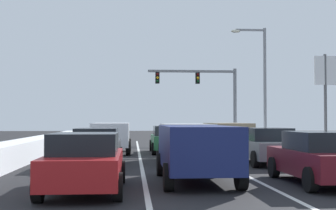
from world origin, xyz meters
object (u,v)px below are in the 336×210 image
at_px(suv_navy_center_lane_nearest, 196,148).
at_px(sedan_green_center_lane_third, 168,139).
at_px(sedan_maroon_right_lane_nearest, 321,158).
at_px(suv_tan_right_lane_third, 227,135).
at_px(suv_silver_center_lane_second, 185,139).
at_px(sedan_red_left_lane_nearest, 85,162).
at_px(traffic_light_gantry, 208,89).
at_px(street_lamp_right_mid, 260,75).
at_px(sedan_charcoal_left_lane_second, 97,147).
at_px(suv_white_left_lane_third, 111,135).
at_px(sedan_gray_right_lane_second, 267,146).

xyz_separation_m(suv_navy_center_lane_nearest, sedan_green_center_lane_third, (0.12, 12.37, -0.25)).
bearing_deg(sedan_maroon_right_lane_nearest, sedan_green_center_lane_third, 104.56).
bearing_deg(suv_tan_right_lane_third, sedan_maroon_right_lane_nearest, -89.27).
xyz_separation_m(suv_navy_center_lane_nearest, suv_silver_center_lane_second, (0.42, 6.56, 0.00)).
relative_size(suv_navy_center_lane_nearest, sedan_red_left_lane_nearest, 1.09).
bearing_deg(sedan_maroon_right_lane_nearest, suv_silver_center_lane_second, 113.09).
distance_m(suv_navy_center_lane_nearest, sedan_red_left_lane_nearest, 3.50).
relative_size(suv_silver_center_lane_second, sedan_green_center_lane_third, 1.09).
distance_m(suv_silver_center_lane_second, sedan_red_left_lane_nearest, 8.90).
bearing_deg(sedan_red_left_lane_nearest, traffic_light_gantry, 74.38).
relative_size(traffic_light_gantry, street_lamp_right_mid, 0.87).
height_order(sedan_charcoal_left_lane_second, street_lamp_right_mid, street_lamp_right_mid).
height_order(sedan_red_left_lane_nearest, suv_white_left_lane_third, suv_white_left_lane_third).
relative_size(suv_navy_center_lane_nearest, suv_white_left_lane_third, 1.00).
bearing_deg(street_lamp_right_mid, sedan_gray_right_lane_second, -104.60).
bearing_deg(sedan_maroon_right_lane_nearest, street_lamp_right_mid, 79.01).
distance_m(sedan_maroon_right_lane_nearest, sedan_charcoal_left_lane_second, 9.14).
xyz_separation_m(sedan_red_left_lane_nearest, traffic_light_gantry, (7.54, 26.97, 3.73)).
distance_m(sedan_maroon_right_lane_nearest, sedan_gray_right_lane_second, 6.22).
height_order(suv_silver_center_lane_second, sedan_charcoal_left_lane_second, suv_silver_center_lane_second).
bearing_deg(sedan_green_center_lane_third, sedan_gray_right_lane_second, -62.15).
height_order(sedan_gray_right_lane_second, suv_white_left_lane_third, suv_white_left_lane_third).
relative_size(suv_white_left_lane_third, street_lamp_right_mid, 0.56).
xyz_separation_m(suv_tan_right_lane_third, traffic_light_gantry, (1.09, 13.44, 3.48)).
bearing_deg(sedan_charcoal_left_lane_second, sedan_gray_right_lane_second, 1.30).
bearing_deg(suv_silver_center_lane_second, sedan_green_center_lane_third, 92.98).
xyz_separation_m(sedan_maroon_right_lane_nearest, suv_white_left_lane_third, (-6.58, 13.09, 0.25)).
distance_m(sedan_maroon_right_lane_nearest, street_lamp_right_mid, 21.93).
bearing_deg(traffic_light_gantry, sedan_red_left_lane_nearest, -105.62).
bearing_deg(sedan_charcoal_left_lane_second, street_lamp_right_mid, 53.95).
bearing_deg(suv_silver_center_lane_second, street_lamp_right_mid, 62.57).
bearing_deg(suv_tan_right_lane_third, street_lamp_right_mid, 63.38).
distance_m(sedan_maroon_right_lane_nearest, sedan_red_left_lane_nearest, 6.67).
distance_m(sedan_green_center_lane_third, sedan_red_left_lane_nearest, 14.34).
bearing_deg(traffic_light_gantry, street_lamp_right_mid, -57.45).
height_order(sedan_red_left_lane_nearest, traffic_light_gantry, traffic_light_gantry).
xyz_separation_m(sedan_maroon_right_lane_nearest, suv_tan_right_lane_third, (-0.16, 12.60, 0.25)).
relative_size(suv_navy_center_lane_nearest, street_lamp_right_mid, 0.56).
relative_size(sedan_gray_right_lane_second, sedan_charcoal_left_lane_second, 1.00).
bearing_deg(suv_white_left_lane_third, sedan_gray_right_lane_second, -45.29).
distance_m(suv_navy_center_lane_nearest, suv_white_left_lane_third, 12.78).
xyz_separation_m(sedan_gray_right_lane_second, traffic_light_gantry, (0.71, 19.83, 3.73)).
bearing_deg(sedan_gray_right_lane_second, suv_silver_center_lane_second, 162.75).
height_order(sedan_gray_right_lane_second, sedan_green_center_lane_third, same).
distance_m(sedan_charcoal_left_lane_second, suv_white_left_lane_third, 7.04).
height_order(sedan_gray_right_lane_second, suv_tan_right_lane_third, suv_tan_right_lane_third).
distance_m(sedan_gray_right_lane_second, sedan_red_left_lane_nearest, 9.88).
bearing_deg(suv_navy_center_lane_nearest, sedan_gray_right_lane_second, 56.01).
bearing_deg(sedan_gray_right_lane_second, street_lamp_right_mid, 75.40).
xyz_separation_m(suv_tan_right_lane_third, suv_navy_center_lane_nearest, (-3.35, -11.92, 0.00)).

